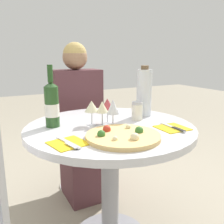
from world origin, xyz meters
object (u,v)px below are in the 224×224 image
object	(u,v)px
chair_behind_diner	(75,135)
tall_carafe	(144,92)
pizza_large	(123,136)
seated_diner	(81,128)
dining_table	(110,152)
wine_bottle	(52,104)

from	to	relation	value
chair_behind_diner	tall_carafe	xyz separation A→B (m)	(0.24, -0.65, 0.44)
pizza_large	tall_carafe	bearing A→B (deg)	43.62
seated_diner	tall_carafe	xyz separation A→B (m)	(0.24, -0.52, 0.34)
seated_diner	dining_table	bearing A→B (deg)	84.83
pizza_large	seated_diner	bearing A→B (deg)	83.12
pizza_large	tall_carafe	xyz separation A→B (m)	(0.34, 0.32, 0.14)
chair_behind_diner	pizza_large	distance (m)	1.03
dining_table	wine_bottle	size ratio (longest dim) A/B	2.80
chair_behind_diner	pizza_large	xyz separation A→B (m)	(-0.10, -0.98, 0.30)
seated_diner	wine_bottle	world-z (taller)	seated_diner
dining_table	tall_carafe	bearing A→B (deg)	19.35
seated_diner	pizza_large	world-z (taller)	seated_diner
wine_bottle	dining_table	bearing A→B (deg)	-23.97
dining_table	seated_diner	bearing A→B (deg)	84.83
dining_table	pizza_large	world-z (taller)	pizza_large
dining_table	tall_carafe	size ratio (longest dim) A/B	2.93
tall_carafe	dining_table	bearing A→B (deg)	-160.65
seated_diner	wine_bottle	bearing A→B (deg)	55.35
pizza_large	wine_bottle	size ratio (longest dim) A/B	1.07
chair_behind_diner	seated_diner	xyz separation A→B (m)	(-0.00, -0.14, 0.10)
pizza_large	wine_bottle	distance (m)	0.44
tall_carafe	wine_bottle	bearing A→B (deg)	177.75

